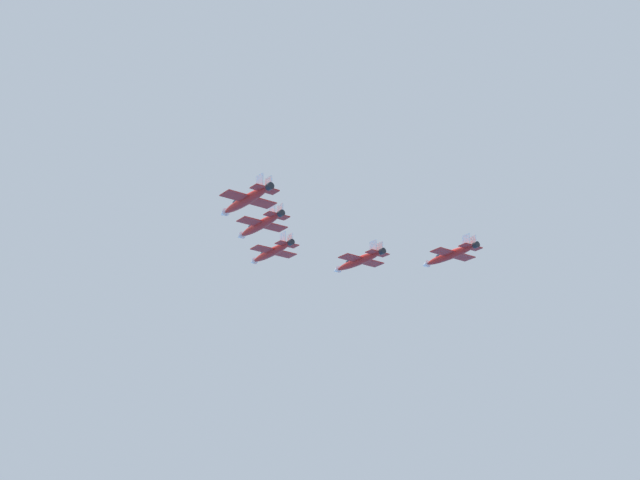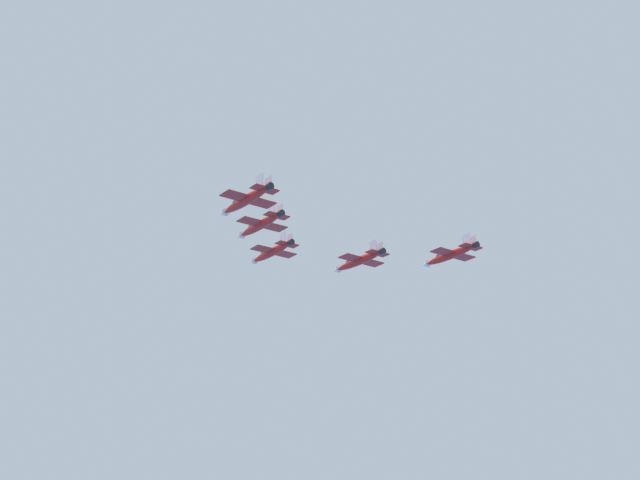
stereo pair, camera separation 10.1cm
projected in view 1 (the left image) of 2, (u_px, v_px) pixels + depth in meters
name	position (u px, v px, depth m)	size (l,w,h in m)	color
jet_lead	(272.00, 252.00, 183.09)	(9.20, 14.86, 3.12)	red
jet_left_wingman	(260.00, 225.00, 166.74)	(9.18, 14.82, 3.12)	red
jet_right_wingman	(359.00, 261.00, 178.31)	(9.27, 14.86, 3.13)	red
jet_left_outer	(246.00, 200.00, 149.89)	(9.26, 14.89, 3.13)	red
jet_right_outer	(450.00, 255.00, 174.57)	(9.15, 14.75, 3.10)	red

